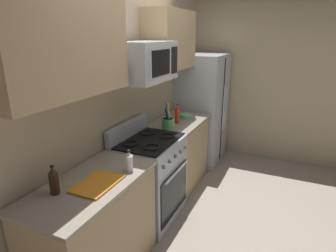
# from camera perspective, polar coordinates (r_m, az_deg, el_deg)

# --- Properties ---
(ground_plane) EXTENTS (16.00, 16.00, 0.00)m
(ground_plane) POSITION_cam_1_polar(r_m,az_deg,el_deg) (3.27, 6.81, -19.78)
(ground_plane) COLOR gray
(wall_back) EXTENTS (8.00, 0.10, 2.60)m
(wall_back) POSITION_cam_1_polar(r_m,az_deg,el_deg) (3.10, -9.83, 4.73)
(wall_back) COLOR tan
(wall_back) RESTS_ON ground
(counter_left) EXTENTS (1.14, 0.58, 0.91)m
(counter_left) POSITION_cam_1_polar(r_m,az_deg,el_deg) (2.55, -14.38, -19.76)
(counter_left) COLOR tan
(counter_left) RESTS_ON ground
(range_oven) EXTENTS (0.76, 0.62, 1.09)m
(range_oven) POSITION_cam_1_polar(r_m,az_deg,el_deg) (3.21, -3.63, -10.34)
(range_oven) COLOR #B2B5BA
(range_oven) RESTS_ON ground
(counter_right) EXTENTS (0.91, 0.58, 0.91)m
(counter_right) POSITION_cam_1_polar(r_m,az_deg,el_deg) (3.91, 2.25, -5.21)
(counter_right) COLOR tan
(counter_right) RESTS_ON ground
(refrigerator) EXTENTS (0.87, 0.69, 1.70)m
(refrigerator) POSITION_cam_1_polar(r_m,az_deg,el_deg) (4.60, 6.83, 3.43)
(refrigerator) COLOR #B2B5BA
(refrigerator) RESTS_ON ground
(wall_right) EXTENTS (0.10, 8.00, 2.60)m
(wall_right) POSITION_cam_1_polar(r_m,az_deg,el_deg) (4.89, 15.84, 9.12)
(wall_right) COLOR tan
(wall_right) RESTS_ON ground
(microwave) EXTENTS (0.71, 0.44, 0.38)m
(microwave) POSITION_cam_1_polar(r_m,az_deg,el_deg) (2.85, -4.60, 12.72)
(microwave) COLOR #B2B5BA
(upper_cabinets_left) EXTENTS (1.13, 0.34, 0.70)m
(upper_cabinets_left) POSITION_cam_1_polar(r_m,az_deg,el_deg) (2.13, -20.66, 14.79)
(upper_cabinets_left) COLOR tan
(upper_cabinets_right) EXTENTS (0.90, 0.34, 0.70)m
(upper_cabinets_right) POSITION_cam_1_polar(r_m,az_deg,el_deg) (3.66, 0.44, 16.76)
(upper_cabinets_right) COLOR tan
(utensil_crock) EXTENTS (0.15, 0.15, 0.33)m
(utensil_crock) POSITION_cam_1_polar(r_m,az_deg,el_deg) (3.41, 0.00, 0.70)
(utensil_crock) COLOR #59AD66
(utensil_crock) RESTS_ON counter_right
(cutting_board) EXTENTS (0.39, 0.26, 0.02)m
(cutting_board) POSITION_cam_1_polar(r_m,az_deg,el_deg) (2.26, -13.85, -11.12)
(cutting_board) COLOR orange
(cutting_board) RESTS_ON counter_left
(bottle_vinegar) EXTENTS (0.07, 0.07, 0.19)m
(bottle_vinegar) POSITION_cam_1_polar(r_m,az_deg,el_deg) (2.38, -7.79, -7.05)
(bottle_vinegar) COLOR silver
(bottle_vinegar) RESTS_ON counter_left
(bottle_hot_sauce) EXTENTS (0.06, 0.06, 0.25)m
(bottle_hot_sauce) POSITION_cam_1_polar(r_m,az_deg,el_deg) (3.61, 1.85, 2.33)
(bottle_hot_sauce) COLOR red
(bottle_hot_sauce) RESTS_ON counter_right
(bottle_soy) EXTENTS (0.07, 0.07, 0.22)m
(bottle_soy) POSITION_cam_1_polar(r_m,az_deg,el_deg) (2.19, -21.82, -10.15)
(bottle_soy) COLOR #382314
(bottle_soy) RESTS_ON counter_left
(prep_bowl) EXTENTS (0.16, 0.16, 0.06)m
(prep_bowl) POSITION_cam_1_polar(r_m,az_deg,el_deg) (3.83, 3.53, 1.99)
(prep_bowl) COLOR #59AD66
(prep_bowl) RESTS_ON counter_right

